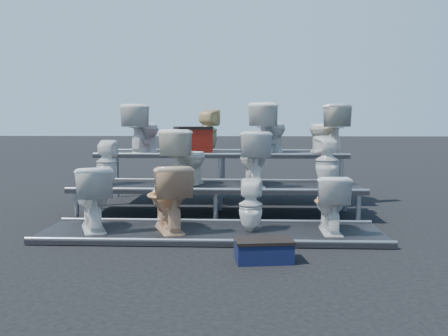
{
  "coord_description": "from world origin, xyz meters",
  "views": [
    {
      "loc": [
        0.43,
        -7.36,
        1.41
      ],
      "look_at": [
        0.09,
        0.1,
        0.71
      ],
      "focal_mm": 40.0,
      "sensor_mm": 36.0,
      "label": 1
    }
  ],
  "objects_px": {
    "toilet_0": "(92,198)",
    "toilet_7": "(327,161)",
    "toilet_3": "(330,204)",
    "toilet_8": "(143,129)",
    "toilet_10": "(270,128)",
    "toilet_11": "(326,129)",
    "toilet_6": "(253,159)",
    "toilet_9": "(207,131)",
    "toilet_1": "(169,198)",
    "red_crate": "(193,141)",
    "step_stool": "(264,252)",
    "toilet_5": "(186,157)",
    "toilet_4": "(107,162)",
    "toilet_2": "(251,205)"
  },
  "relations": [
    {
      "from": "toilet_2",
      "to": "toilet_6",
      "type": "relative_size",
      "value": 0.8
    },
    {
      "from": "toilet_2",
      "to": "toilet_5",
      "type": "xyz_separation_m",
      "value": [
        -0.95,
        1.3,
        0.49
      ]
    },
    {
      "from": "toilet_5",
      "to": "toilet_8",
      "type": "relative_size",
      "value": 1.0
    },
    {
      "from": "toilet_2",
      "to": "toilet_3",
      "type": "height_order",
      "value": "toilet_3"
    },
    {
      "from": "toilet_4",
      "to": "toilet_10",
      "type": "xyz_separation_m",
      "value": [
        2.5,
        1.3,
        0.49
      ]
    },
    {
      "from": "toilet_2",
      "to": "step_stool",
      "type": "xyz_separation_m",
      "value": [
        0.12,
        -1.12,
        -0.28
      ]
    },
    {
      "from": "toilet_5",
      "to": "toilet_6",
      "type": "bearing_deg",
      "value": -158.31
    },
    {
      "from": "toilet_7",
      "to": "step_stool",
      "type": "distance_m",
      "value": 2.72
    },
    {
      "from": "toilet_3",
      "to": "toilet_7",
      "type": "distance_m",
      "value": 1.37
    },
    {
      "from": "toilet_1",
      "to": "toilet_10",
      "type": "bearing_deg",
      "value": -138.56
    },
    {
      "from": "toilet_1",
      "to": "step_stool",
      "type": "bearing_deg",
      "value": 114.52
    },
    {
      "from": "toilet_2",
      "to": "step_stool",
      "type": "bearing_deg",
      "value": 100.86
    },
    {
      "from": "toilet_4",
      "to": "toilet_10",
      "type": "bearing_deg",
      "value": -152.86
    },
    {
      "from": "toilet_6",
      "to": "toilet_9",
      "type": "height_order",
      "value": "toilet_9"
    },
    {
      "from": "toilet_8",
      "to": "toilet_10",
      "type": "xyz_separation_m",
      "value": [
        2.21,
        0.0,
        0.01
      ]
    },
    {
      "from": "toilet_2",
      "to": "toilet_6",
      "type": "xyz_separation_m",
      "value": [
        0.05,
        1.3,
        0.48
      ]
    },
    {
      "from": "toilet_3",
      "to": "toilet_4",
      "type": "height_order",
      "value": "toilet_4"
    },
    {
      "from": "toilet_10",
      "to": "toilet_11",
      "type": "xyz_separation_m",
      "value": [
        0.97,
        0.0,
        -0.01
      ]
    },
    {
      "from": "toilet_7",
      "to": "toilet_8",
      "type": "height_order",
      "value": "toilet_8"
    },
    {
      "from": "toilet_2",
      "to": "toilet_1",
      "type": "bearing_deg",
      "value": 4.58
    },
    {
      "from": "toilet_3",
      "to": "toilet_7",
      "type": "relative_size",
      "value": 0.95
    },
    {
      "from": "toilet_1",
      "to": "toilet_11",
      "type": "height_order",
      "value": "toilet_11"
    },
    {
      "from": "toilet_2",
      "to": "toilet_5",
      "type": "height_order",
      "value": "toilet_5"
    },
    {
      "from": "toilet_4",
      "to": "toilet_0",
      "type": "bearing_deg",
      "value": 97.56
    },
    {
      "from": "toilet_0",
      "to": "toilet_4",
      "type": "distance_m",
      "value": 1.35
    },
    {
      "from": "toilet_8",
      "to": "toilet_11",
      "type": "bearing_deg",
      "value": -167.47
    },
    {
      "from": "red_crate",
      "to": "toilet_1",
      "type": "bearing_deg",
      "value": -110.54
    },
    {
      "from": "toilet_3",
      "to": "toilet_6",
      "type": "relative_size",
      "value": 0.87
    },
    {
      "from": "toilet_6",
      "to": "step_stool",
      "type": "height_order",
      "value": "toilet_6"
    },
    {
      "from": "toilet_11",
      "to": "toilet_6",
      "type": "bearing_deg",
      "value": 21.3
    },
    {
      "from": "toilet_0",
      "to": "toilet_3",
      "type": "xyz_separation_m",
      "value": [
        2.94,
        0.0,
        -0.05
      ]
    },
    {
      "from": "toilet_1",
      "to": "toilet_3",
      "type": "relative_size",
      "value": 1.17
    },
    {
      "from": "step_stool",
      "to": "toilet_9",
      "type": "bearing_deg",
      "value": 94.59
    },
    {
      "from": "toilet_7",
      "to": "toilet_6",
      "type": "bearing_deg",
      "value": -15.67
    },
    {
      "from": "toilet_5",
      "to": "toilet_10",
      "type": "height_order",
      "value": "toilet_10"
    },
    {
      "from": "toilet_3",
      "to": "toilet_7",
      "type": "height_order",
      "value": "toilet_7"
    },
    {
      "from": "toilet_0",
      "to": "toilet_7",
      "type": "height_order",
      "value": "toilet_7"
    },
    {
      "from": "toilet_6",
      "to": "step_stool",
      "type": "xyz_separation_m",
      "value": [
        0.08,
        -2.42,
        -0.76
      ]
    },
    {
      "from": "toilet_3",
      "to": "toilet_5",
      "type": "bearing_deg",
      "value": -33.87
    },
    {
      "from": "toilet_1",
      "to": "step_stool",
      "type": "relative_size",
      "value": 1.47
    },
    {
      "from": "toilet_3",
      "to": "step_stool",
      "type": "distance_m",
      "value": 1.44
    },
    {
      "from": "toilet_2",
      "to": "toilet_6",
      "type": "height_order",
      "value": "toilet_6"
    },
    {
      "from": "toilet_10",
      "to": "toilet_11",
      "type": "relative_size",
      "value": 1.03
    },
    {
      "from": "toilet_10",
      "to": "toilet_4",
      "type": "bearing_deg",
      "value": 50.52
    },
    {
      "from": "toilet_4",
      "to": "toilet_11",
      "type": "height_order",
      "value": "toilet_11"
    },
    {
      "from": "toilet_9",
      "to": "step_stool",
      "type": "bearing_deg",
      "value": 125.92
    },
    {
      "from": "toilet_8",
      "to": "toilet_7",
      "type": "bearing_deg",
      "value": 169.04
    },
    {
      "from": "toilet_3",
      "to": "toilet_8",
      "type": "relative_size",
      "value": 0.84
    },
    {
      "from": "toilet_8",
      "to": "red_crate",
      "type": "distance_m",
      "value": 0.91
    },
    {
      "from": "toilet_6",
      "to": "red_crate",
      "type": "height_order",
      "value": "red_crate"
    }
  ]
}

